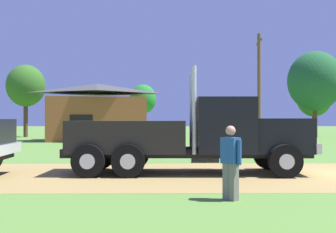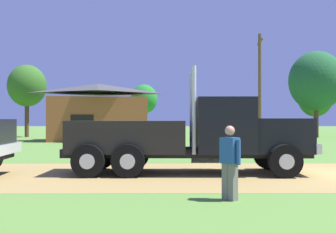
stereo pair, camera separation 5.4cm
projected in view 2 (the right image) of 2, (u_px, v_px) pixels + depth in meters
truck_foreground_white at (191, 137)px, 14.14m from camera, size 8.34×2.81×3.54m
visitor_walking_mid at (230, 160)px, 9.40m from camera, size 0.45×0.46×1.68m
shed_building at (98, 113)px, 36.25m from camera, size 9.19×6.98×4.95m
utility_pole_near at (260, 86)px, 30.33m from camera, size 0.37×2.20×8.08m
tree_left at (27, 86)px, 43.13m from camera, size 3.94×3.94×7.49m
tree_mid at (144, 99)px, 55.53m from camera, size 3.55×3.55×6.50m
tree_right at (316, 81)px, 43.05m from camera, size 5.60×5.60×8.89m
tree_far_right at (315, 98)px, 51.02m from camera, size 4.19×4.19×6.79m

